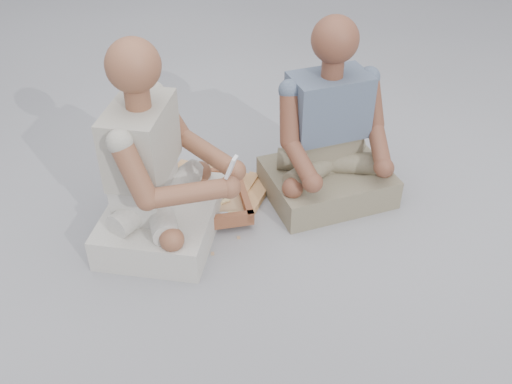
# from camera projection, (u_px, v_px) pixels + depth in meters

# --- Properties ---
(ground) EXTENTS (60.00, 60.00, 0.00)m
(ground) POSITION_uv_depth(u_px,v_px,m) (261.00, 279.00, 2.41)
(ground) COLOR #A0A0A5
(ground) RESTS_ON ground
(carved_panel) EXTENTS (0.61, 0.49, 0.04)m
(carved_panel) POSITION_uv_depth(u_px,v_px,m) (213.00, 190.00, 2.89)
(carved_panel) COLOR #A97641
(carved_panel) RESTS_ON ground
(tool_tray) EXTENTS (0.61, 0.54, 0.07)m
(tool_tray) POSITION_uv_depth(u_px,v_px,m) (194.00, 202.00, 2.75)
(tool_tray) COLOR brown
(tool_tray) RESTS_ON carved_panel
(chisel_0) EXTENTS (0.20, 0.13, 0.02)m
(chisel_0) POSITION_uv_depth(u_px,v_px,m) (191.00, 192.00, 2.80)
(chisel_0) COLOR white
(chisel_0) RESTS_ON tool_tray
(chisel_1) EXTENTS (0.06, 0.22, 0.02)m
(chisel_1) POSITION_uv_depth(u_px,v_px,m) (194.00, 185.00, 2.83)
(chisel_1) COLOR white
(chisel_1) RESTS_ON tool_tray
(chisel_2) EXTENTS (0.17, 0.17, 0.02)m
(chisel_2) POSITION_uv_depth(u_px,v_px,m) (213.00, 199.00, 2.73)
(chisel_2) COLOR white
(chisel_2) RESTS_ON tool_tray
(chisel_3) EXTENTS (0.20, 0.13, 0.02)m
(chisel_3) POSITION_uv_depth(u_px,v_px,m) (202.00, 207.00, 2.69)
(chisel_3) COLOR white
(chisel_3) RESTS_ON tool_tray
(chisel_4) EXTENTS (0.22, 0.03, 0.02)m
(chisel_4) POSITION_uv_depth(u_px,v_px,m) (200.00, 190.00, 2.80)
(chisel_4) COLOR white
(chisel_4) RESTS_ON tool_tray
(chisel_5) EXTENTS (0.19, 0.14, 0.02)m
(chisel_5) POSITION_uv_depth(u_px,v_px,m) (182.00, 208.00, 2.70)
(chisel_5) COLOR white
(chisel_5) RESTS_ON tool_tray
(chisel_6) EXTENTS (0.16, 0.18, 0.02)m
(chisel_6) POSITION_uv_depth(u_px,v_px,m) (194.00, 196.00, 2.75)
(chisel_6) COLOR white
(chisel_6) RESTS_ON tool_tray
(chisel_7) EXTENTS (0.22, 0.07, 0.02)m
(chisel_7) POSITION_uv_depth(u_px,v_px,m) (207.00, 193.00, 2.78)
(chisel_7) COLOR white
(chisel_7) RESTS_ON tool_tray
(chisel_8) EXTENTS (0.19, 0.14, 0.02)m
(chisel_8) POSITION_uv_depth(u_px,v_px,m) (219.00, 203.00, 2.72)
(chisel_8) COLOR white
(chisel_8) RESTS_ON tool_tray
(chisel_9) EXTENTS (0.22, 0.02, 0.02)m
(chisel_9) POSITION_uv_depth(u_px,v_px,m) (231.00, 213.00, 2.65)
(chisel_9) COLOR white
(chisel_9) RESTS_ON tool_tray
(chisel_10) EXTENTS (0.09, 0.21, 0.02)m
(chisel_10) POSITION_uv_depth(u_px,v_px,m) (206.00, 200.00, 2.72)
(chisel_10) COLOR white
(chisel_10) RESTS_ON tool_tray
(wood_chip_0) EXTENTS (0.02, 0.02, 0.00)m
(wood_chip_0) POSITION_uv_depth(u_px,v_px,m) (213.00, 254.00, 2.53)
(wood_chip_0) COLOR tan
(wood_chip_0) RESTS_ON ground
(wood_chip_1) EXTENTS (0.02, 0.02, 0.00)m
(wood_chip_1) POSITION_uv_depth(u_px,v_px,m) (247.00, 206.00, 2.81)
(wood_chip_1) COLOR tan
(wood_chip_1) RESTS_ON ground
(wood_chip_2) EXTENTS (0.02, 0.02, 0.00)m
(wood_chip_2) POSITION_uv_depth(u_px,v_px,m) (186.00, 221.00, 2.71)
(wood_chip_2) COLOR tan
(wood_chip_2) RESTS_ON ground
(wood_chip_3) EXTENTS (0.02, 0.02, 0.00)m
(wood_chip_3) POSITION_uv_depth(u_px,v_px,m) (173.00, 248.00, 2.56)
(wood_chip_3) COLOR tan
(wood_chip_3) RESTS_ON ground
(wood_chip_4) EXTENTS (0.02, 0.02, 0.00)m
(wood_chip_4) POSITION_uv_depth(u_px,v_px,m) (231.00, 180.00, 2.99)
(wood_chip_4) COLOR tan
(wood_chip_4) RESTS_ON ground
(wood_chip_5) EXTENTS (0.02, 0.02, 0.00)m
(wood_chip_5) POSITION_uv_depth(u_px,v_px,m) (232.00, 205.00, 2.82)
(wood_chip_5) COLOR tan
(wood_chip_5) RESTS_ON ground
(wood_chip_6) EXTENTS (0.02, 0.02, 0.00)m
(wood_chip_6) POSITION_uv_depth(u_px,v_px,m) (186.00, 212.00, 2.77)
(wood_chip_6) COLOR tan
(wood_chip_6) RESTS_ON ground
(wood_chip_7) EXTENTS (0.02, 0.02, 0.00)m
(wood_chip_7) POSITION_uv_depth(u_px,v_px,m) (239.00, 238.00, 2.62)
(wood_chip_7) COLOR tan
(wood_chip_7) RESTS_ON ground
(wood_chip_8) EXTENTS (0.02, 0.02, 0.00)m
(wood_chip_8) POSITION_uv_depth(u_px,v_px,m) (224.00, 224.00, 2.70)
(wood_chip_8) COLOR tan
(wood_chip_8) RESTS_ON ground
(wood_chip_9) EXTENTS (0.02, 0.02, 0.00)m
(wood_chip_9) POSITION_uv_depth(u_px,v_px,m) (145.00, 173.00, 3.04)
(wood_chip_9) COLOR tan
(wood_chip_9) RESTS_ON ground
(wood_chip_10) EXTENTS (0.02, 0.02, 0.00)m
(wood_chip_10) POSITION_uv_depth(u_px,v_px,m) (188.00, 219.00, 2.73)
(wood_chip_10) COLOR tan
(wood_chip_10) RESTS_ON ground
(craftsman) EXTENTS (0.65, 0.64, 0.94)m
(craftsman) POSITION_uv_depth(u_px,v_px,m) (156.00, 176.00, 2.46)
(craftsman) COLOR #BCB8AE
(craftsman) RESTS_ON ground
(companion) EXTENTS (0.72, 0.66, 0.91)m
(companion) POSITION_uv_depth(u_px,v_px,m) (329.00, 142.00, 2.72)
(companion) COLOR #746A53
(companion) RESTS_ON ground
(mobile_phone) EXTENTS (0.06, 0.05, 0.10)m
(mobile_phone) POSITION_uv_depth(u_px,v_px,m) (231.00, 167.00, 2.30)
(mobile_phone) COLOR white
(mobile_phone) RESTS_ON craftsman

